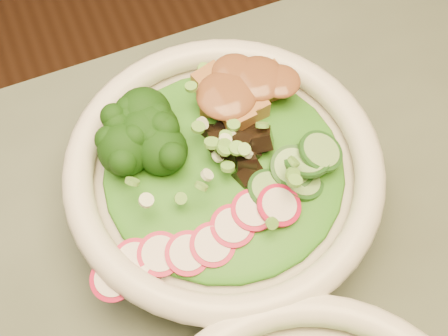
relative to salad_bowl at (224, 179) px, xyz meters
name	(u,v)px	position (x,y,z in m)	size (l,w,h in m)	color
salad_bowl	(224,179)	(0.00, 0.00, 0.00)	(0.26, 0.26, 0.07)	silver
lettuce_bed	(224,167)	(0.00, 0.00, 0.02)	(0.19, 0.19, 0.02)	#1B6916
broccoli_florets	(149,147)	(-0.05, 0.03, 0.04)	(0.08, 0.07, 0.04)	black
radish_slices	(210,239)	(-0.03, -0.05, 0.02)	(0.10, 0.04, 0.02)	#A70C32
cucumber_slices	(302,177)	(0.05, -0.04, 0.03)	(0.07, 0.07, 0.03)	#85BB68
mushroom_heap	(227,147)	(0.01, 0.01, 0.03)	(0.07, 0.07, 0.04)	black
tofu_cubes	(241,99)	(0.04, 0.05, 0.03)	(0.09, 0.06, 0.03)	#A36936
peanut_sauce	(242,90)	(0.04, 0.05, 0.04)	(0.07, 0.05, 0.02)	brown
scallion_garnish	(224,153)	(0.00, 0.00, 0.04)	(0.18, 0.18, 0.02)	#61A63A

